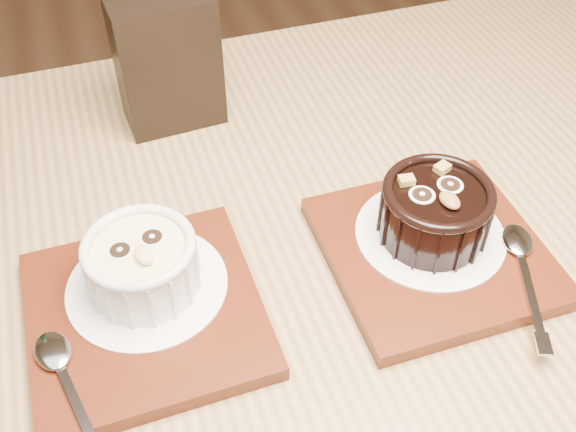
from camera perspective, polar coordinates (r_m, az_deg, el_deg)
name	(u,v)px	position (r m, az deg, el deg)	size (l,w,h in m)	color
table	(306,342)	(0.64, 1.56, -10.60)	(1.21, 0.81, 0.75)	olive
tray_left	(145,314)	(0.55, -11.97, -8.09)	(0.18, 0.18, 0.01)	#57200E
doily_left	(147,285)	(0.56, -11.83, -5.78)	(0.13, 0.13, 0.00)	white
ramekin_white	(142,263)	(0.54, -12.27, -3.88)	(0.09, 0.09, 0.05)	white
spoon_left	(69,386)	(0.52, -18.08, -13.55)	(0.03, 0.13, 0.01)	silver
tray_right	(433,251)	(0.60, 12.19, -2.91)	(0.18, 0.18, 0.01)	#57200E
doily_right	(430,234)	(0.60, 11.93, -1.49)	(0.13, 0.13, 0.00)	white
ramekin_dark	(435,209)	(0.58, 12.37, 0.55)	(0.09, 0.09, 0.06)	black
spoon_right	(526,271)	(0.59, 19.46, -4.42)	(0.03, 0.13, 0.01)	silver
condiment_stand	(167,61)	(0.71, -10.17, 12.76)	(0.10, 0.06, 0.14)	black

